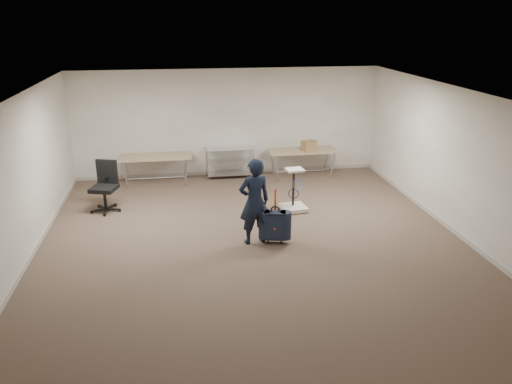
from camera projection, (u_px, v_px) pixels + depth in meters
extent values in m
plane|color=#4E3F2F|center=(254.00, 245.00, 9.38)|extent=(9.00, 9.00, 0.00)
plane|color=beige|center=(228.00, 123.00, 13.09)|extent=(8.00, 0.00, 8.00)
plane|color=beige|center=(327.00, 316.00, 4.72)|extent=(8.00, 0.00, 8.00)
plane|color=beige|center=(17.00, 185.00, 8.32)|extent=(0.00, 9.00, 9.00)
plane|color=beige|center=(461.00, 164.00, 9.50)|extent=(0.00, 9.00, 9.00)
plane|color=white|center=(254.00, 95.00, 8.44)|extent=(8.00, 8.00, 0.00)
cube|color=#B7B1A5|center=(229.00, 172.00, 13.54)|extent=(8.00, 0.02, 0.10)
cube|color=#B7B1A5|center=(30.00, 258.00, 8.77)|extent=(0.02, 9.00, 0.10)
cube|color=#B7B1A5|center=(451.00, 229.00, 9.95)|extent=(0.02, 9.00, 0.10)
cube|color=#8E7C57|center=(155.00, 157.00, 12.53)|extent=(1.80, 0.75, 0.03)
cylinder|color=#999BA2|center=(157.00, 178.00, 12.72)|extent=(1.50, 0.02, 0.02)
cylinder|color=#999BA2|center=(125.00, 176.00, 12.27)|extent=(0.13, 0.04, 0.69)
cylinder|color=#999BA2|center=(186.00, 173.00, 12.49)|extent=(0.13, 0.04, 0.69)
cylinder|color=#999BA2|center=(127.00, 169.00, 12.82)|extent=(0.13, 0.04, 0.69)
cylinder|color=#999BA2|center=(186.00, 166.00, 13.05)|extent=(0.13, 0.04, 0.69)
cube|color=#8E7C57|center=(302.00, 151.00, 13.09)|extent=(1.80, 0.75, 0.03)
cylinder|color=#999BA2|center=(302.00, 171.00, 13.28)|extent=(1.50, 0.02, 0.02)
cylinder|color=#999BA2|center=(276.00, 168.00, 12.83)|extent=(0.13, 0.04, 0.69)
cylinder|color=#999BA2|center=(333.00, 166.00, 13.05)|extent=(0.13, 0.04, 0.69)
cylinder|color=#999BA2|center=(272.00, 162.00, 13.39)|extent=(0.13, 0.04, 0.69)
cylinder|color=#999BA2|center=(326.00, 160.00, 13.61)|extent=(0.13, 0.04, 0.69)
cylinder|color=silver|center=(208.00, 166.00, 12.85)|extent=(0.02, 0.02, 0.80)
cylinder|color=silver|center=(253.00, 164.00, 13.03)|extent=(0.02, 0.02, 0.80)
cylinder|color=silver|center=(206.00, 161.00, 13.27)|extent=(0.02, 0.02, 0.80)
cylinder|color=silver|center=(251.00, 159.00, 13.45)|extent=(0.02, 0.02, 0.80)
cube|color=silver|center=(230.00, 173.00, 13.25)|extent=(1.20, 0.45, 0.02)
cube|color=silver|center=(230.00, 161.00, 13.13)|extent=(1.20, 0.45, 0.02)
cube|color=silver|center=(229.00, 149.00, 13.02)|extent=(1.20, 0.45, 0.01)
imported|color=black|center=(254.00, 202.00, 9.22)|extent=(0.67, 0.50, 1.65)
cube|color=black|center=(275.00, 225.00, 9.33)|extent=(0.43, 0.31, 0.54)
cube|color=black|center=(275.00, 238.00, 9.45)|extent=(0.38, 0.24, 0.03)
cylinder|color=black|center=(268.00, 241.00, 9.45)|extent=(0.04, 0.08, 0.07)
cylinder|color=black|center=(281.00, 241.00, 9.44)|extent=(0.04, 0.08, 0.07)
torus|color=black|center=(275.00, 210.00, 9.23)|extent=(0.17, 0.06, 0.17)
cube|color=#FA4E0D|center=(275.00, 200.00, 9.18)|extent=(0.04, 0.01, 0.41)
cylinder|color=black|center=(106.00, 209.00, 10.98)|extent=(0.67, 0.67, 0.10)
cylinder|color=black|center=(105.00, 199.00, 10.91)|extent=(0.07, 0.07, 0.45)
cube|color=black|center=(104.00, 188.00, 10.82)|extent=(0.64, 0.64, 0.09)
cube|color=black|center=(107.00, 171.00, 10.95)|extent=(0.47, 0.20, 0.54)
cube|color=beige|center=(294.00, 208.00, 11.01)|extent=(0.58, 0.58, 0.08)
cylinder|color=black|center=(286.00, 214.00, 10.80)|extent=(0.06, 0.06, 0.04)
cylinder|color=black|center=(294.00, 187.00, 10.90)|extent=(0.05, 0.05, 0.83)
cube|color=beige|center=(295.00, 170.00, 10.71)|extent=(0.40, 0.35, 0.04)
torus|color=blue|center=(298.00, 185.00, 10.75)|extent=(0.28, 0.14, 0.26)
cube|color=olive|center=(309.00, 146.00, 12.98)|extent=(0.42, 0.37, 0.26)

